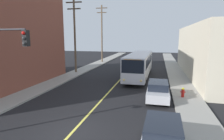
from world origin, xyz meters
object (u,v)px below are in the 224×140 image
at_px(city_bus, 139,64).
at_px(traffic_signal_left_corner, 1,54).
at_px(utility_pole_mid, 75,33).
at_px(utility_pole_far, 102,31).
at_px(parked_car_white, 163,137).
at_px(parked_car_silver, 158,90).
at_px(fire_hydrant, 183,92).

height_order(city_bus, traffic_signal_left_corner, traffic_signal_left_corner).
bearing_deg(utility_pole_mid, utility_pole_far, 88.40).
bearing_deg(parked_car_white, utility_pole_mid, 124.47).
relative_size(city_bus, traffic_signal_left_corner, 2.03).
height_order(parked_car_white, utility_pole_mid, utility_pole_mid).
bearing_deg(utility_pole_far, city_bus, -55.88).
distance_m(city_bus, parked_car_silver, 9.47).
distance_m(utility_pole_far, traffic_signal_left_corner, 28.86).
bearing_deg(utility_pole_mid, fire_hydrant, -32.73).
height_order(traffic_signal_left_corner, fire_hydrant, traffic_signal_left_corner).
bearing_deg(traffic_signal_left_corner, fire_hydrant, 29.15).
distance_m(parked_car_white, parked_car_silver, 7.97).
bearing_deg(traffic_signal_left_corner, parked_car_silver, 30.46).
bearing_deg(parked_car_silver, utility_pole_mid, 140.31).
bearing_deg(parked_car_silver, city_bus, 105.41).
relative_size(city_bus, fire_hydrant, 14.53).
bearing_deg(city_bus, fire_hydrant, -60.41).
height_order(parked_car_silver, utility_pole_far, utility_pole_far).
bearing_deg(parked_car_white, traffic_signal_left_corner, 168.98).
height_order(parked_car_silver, fire_hydrant, parked_car_silver).
height_order(parked_car_silver, traffic_signal_left_corner, traffic_signal_left_corner).
bearing_deg(utility_pole_mid, parked_car_white, -55.53).
relative_size(parked_car_silver, traffic_signal_left_corner, 0.73).
bearing_deg(utility_pole_far, utility_pole_mid, -91.60).
bearing_deg(utility_pole_far, traffic_signal_left_corner, -86.68).
bearing_deg(parked_car_white, parked_car_silver, 91.79).
xyz_separation_m(city_bus, parked_car_white, (2.75, -17.04, -0.98)).
xyz_separation_m(utility_pole_mid, traffic_signal_left_corner, (2.02, -16.02, -1.72)).
bearing_deg(parked_car_silver, utility_pole_far, 117.35).
distance_m(city_bus, fire_hydrant, 9.50).
height_order(utility_pole_far, fire_hydrant, utility_pole_far).
xyz_separation_m(city_bus, utility_pole_far, (-9.28, 13.70, 4.71)).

